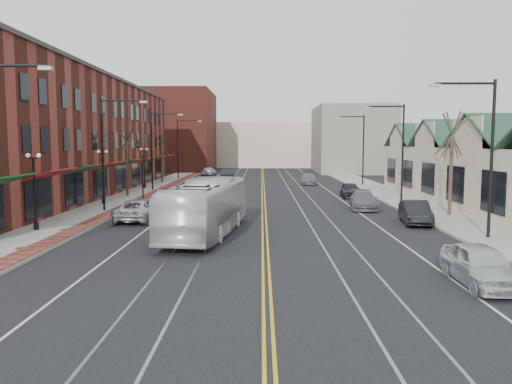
{
  "coord_description": "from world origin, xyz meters",
  "views": [
    {
      "loc": [
        -0.19,
        -19.45,
        5.0
      ],
      "look_at": [
        -0.52,
        10.79,
        2.0
      ],
      "focal_mm": 35.0,
      "sensor_mm": 36.0,
      "label": 1
    }
  ],
  "objects_px": {
    "parked_car_c": "(363,200)",
    "parked_car_d": "(350,190)",
    "parked_suv": "(139,210)",
    "parked_car_a": "(480,265)",
    "parked_car_b": "(415,213)",
    "transit_bus": "(207,208)"
  },
  "relations": [
    {
      "from": "parked_car_a",
      "to": "parked_car_c",
      "type": "xyz_separation_m",
      "value": [
        0.0,
        20.12,
        -0.05
      ]
    },
    {
      "from": "transit_bus",
      "to": "parked_car_d",
      "type": "xyz_separation_m",
      "value": [
        11.06,
        18.67,
        -0.82
      ]
    },
    {
      "from": "parked_car_d",
      "to": "parked_suv",
      "type": "bearing_deg",
      "value": -136.07
    },
    {
      "from": "parked_suv",
      "to": "parked_car_c",
      "type": "xyz_separation_m",
      "value": [
        15.55,
        5.77,
        -0.01
      ]
    },
    {
      "from": "parked_car_b",
      "to": "parked_car_d",
      "type": "distance_m",
      "value": 14.83
    },
    {
      "from": "parked_suv",
      "to": "parked_car_a",
      "type": "xyz_separation_m",
      "value": [
        15.55,
        -14.35,
        0.03
      ]
    },
    {
      "from": "parked_car_c",
      "to": "transit_bus",
      "type": "bearing_deg",
      "value": -127.89
    },
    {
      "from": "transit_bus",
      "to": "parked_car_d",
      "type": "bearing_deg",
      "value": -113.08
    },
    {
      "from": "parked_car_d",
      "to": "parked_car_c",
      "type": "bearing_deg",
      "value": -89.75
    },
    {
      "from": "transit_bus",
      "to": "parked_car_c",
      "type": "distance_m",
      "value": 15.13
    },
    {
      "from": "parked_car_b",
      "to": "parked_car_c",
      "type": "height_order",
      "value": "parked_car_b"
    },
    {
      "from": "parked_suv",
      "to": "parked_car_a",
      "type": "relative_size",
      "value": 1.17
    },
    {
      "from": "parked_car_a",
      "to": "parked_car_d",
      "type": "height_order",
      "value": "parked_car_a"
    },
    {
      "from": "transit_bus",
      "to": "parked_suv",
      "type": "height_order",
      "value": "transit_bus"
    },
    {
      "from": "parked_car_c",
      "to": "parked_car_d",
      "type": "relative_size",
      "value": 1.16
    },
    {
      "from": "transit_bus",
      "to": "parked_car_d",
      "type": "distance_m",
      "value": 21.72
    },
    {
      "from": "parked_car_a",
      "to": "parked_car_b",
      "type": "distance_m",
      "value": 13.42
    },
    {
      "from": "parked_car_a",
      "to": "parked_car_b",
      "type": "xyz_separation_m",
      "value": [
        1.8,
        13.3,
        -0.02
      ]
    },
    {
      "from": "parked_car_d",
      "to": "parked_car_b",
      "type": "bearing_deg",
      "value": -81.39
    },
    {
      "from": "parked_suv",
      "to": "parked_car_d",
      "type": "relative_size",
      "value": 1.24
    },
    {
      "from": "parked_car_a",
      "to": "parked_car_d",
      "type": "xyz_separation_m",
      "value": [
        0.42,
        28.06,
        -0.04
      ]
    },
    {
      "from": "parked_car_c",
      "to": "parked_car_d",
      "type": "bearing_deg",
      "value": 93.88
    }
  ]
}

